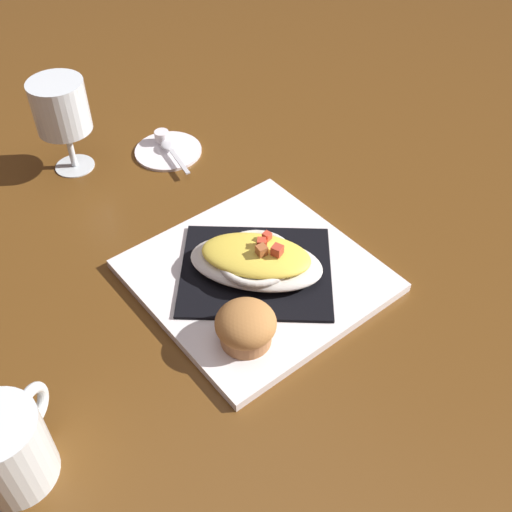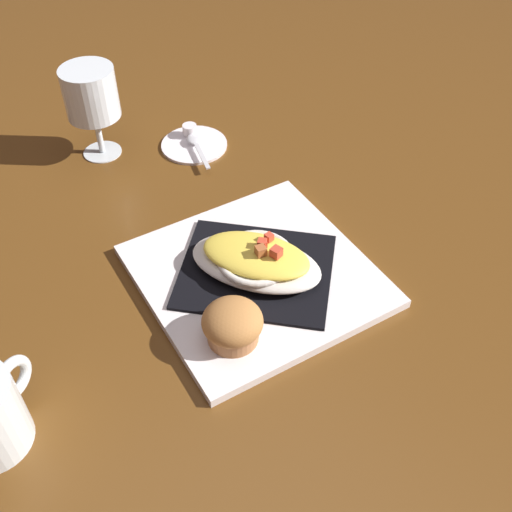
{
  "view_description": "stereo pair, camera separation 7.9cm",
  "coord_description": "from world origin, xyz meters",
  "px_view_note": "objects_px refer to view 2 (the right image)",
  "views": [
    {
      "loc": [
        -0.42,
        0.37,
        0.6
      ],
      "look_at": [
        0.0,
        0.0,
        0.04
      ],
      "focal_mm": 43.46,
      "sensor_mm": 36.0,
      "label": 1
    },
    {
      "loc": [
        -0.47,
        0.31,
        0.6
      ],
      "look_at": [
        0.0,
        0.0,
        0.04
      ],
      "focal_mm": 43.46,
      "sensor_mm": 36.0,
      "label": 2
    }
  ],
  "objects_px": {
    "stemmed_glass": "(91,97)",
    "spoon": "(195,142)",
    "square_plate": "(256,276)",
    "creamer_saucer": "(194,144)",
    "creamer_cup_0": "(190,129)",
    "gratin_dish": "(256,260)",
    "muffin": "(233,324)"
  },
  "relations": [
    {
      "from": "gratin_dish",
      "to": "square_plate",
      "type": "bearing_deg",
      "value": 52.12
    },
    {
      "from": "muffin",
      "to": "stemmed_glass",
      "type": "bearing_deg",
      "value": -3.8
    },
    {
      "from": "stemmed_glass",
      "to": "creamer_saucer",
      "type": "distance_m",
      "value": 0.18
    },
    {
      "from": "muffin",
      "to": "creamer_cup_0",
      "type": "distance_m",
      "value": 0.44
    },
    {
      "from": "gratin_dish",
      "to": "spoon",
      "type": "xyz_separation_m",
      "value": [
        0.3,
        -0.08,
        -0.02
      ]
    },
    {
      "from": "stemmed_glass",
      "to": "spoon",
      "type": "xyz_separation_m",
      "value": [
        -0.08,
        -0.13,
        -0.09
      ]
    },
    {
      "from": "gratin_dish",
      "to": "stemmed_glass",
      "type": "height_order",
      "value": "stemmed_glass"
    },
    {
      "from": "square_plate",
      "to": "creamer_cup_0",
      "type": "xyz_separation_m",
      "value": [
        0.34,
        -0.09,
        0.01
      ]
    },
    {
      "from": "stemmed_glass",
      "to": "creamer_cup_0",
      "type": "height_order",
      "value": "stemmed_glass"
    },
    {
      "from": "stemmed_glass",
      "to": "creamer_saucer",
      "type": "relative_size",
      "value": 1.36
    },
    {
      "from": "stemmed_glass",
      "to": "creamer_cup_0",
      "type": "distance_m",
      "value": 0.17
    },
    {
      "from": "stemmed_glass",
      "to": "creamer_cup_0",
      "type": "relative_size",
      "value": 6.24
    },
    {
      "from": "square_plate",
      "to": "creamer_saucer",
      "type": "relative_size",
      "value": 2.59
    },
    {
      "from": "square_plate",
      "to": "creamer_cup_0",
      "type": "distance_m",
      "value": 0.35
    },
    {
      "from": "creamer_saucer",
      "to": "spoon",
      "type": "relative_size",
      "value": 1.09
    },
    {
      "from": "gratin_dish",
      "to": "creamer_saucer",
      "type": "distance_m",
      "value": 0.32
    },
    {
      "from": "creamer_saucer",
      "to": "gratin_dish",
      "type": "bearing_deg",
      "value": 165.07
    },
    {
      "from": "spoon",
      "to": "stemmed_glass",
      "type": "bearing_deg",
      "value": 59.97
    },
    {
      "from": "gratin_dish",
      "to": "creamer_cup_0",
      "type": "height_order",
      "value": "gratin_dish"
    },
    {
      "from": "spoon",
      "to": "creamer_cup_0",
      "type": "relative_size",
      "value": 4.22
    },
    {
      "from": "gratin_dish",
      "to": "creamer_cup_0",
      "type": "bearing_deg",
      "value": -14.87
    },
    {
      "from": "spoon",
      "to": "muffin",
      "type": "bearing_deg",
      "value": 156.58
    },
    {
      "from": "muffin",
      "to": "creamer_cup_0",
      "type": "relative_size",
      "value": 3.01
    },
    {
      "from": "muffin",
      "to": "creamer_cup_0",
      "type": "bearing_deg",
      "value": -22.71
    },
    {
      "from": "gratin_dish",
      "to": "creamer_saucer",
      "type": "relative_size",
      "value": 1.79
    },
    {
      "from": "gratin_dish",
      "to": "creamer_saucer",
      "type": "xyz_separation_m",
      "value": [
        0.31,
        -0.08,
        -0.03
      ]
    },
    {
      "from": "gratin_dish",
      "to": "spoon",
      "type": "bearing_deg",
      "value": -14.95
    },
    {
      "from": "creamer_saucer",
      "to": "spoon",
      "type": "xyz_separation_m",
      "value": [
        -0.01,
        0.0,
        0.01
      ]
    },
    {
      "from": "creamer_cup_0",
      "to": "creamer_saucer",
      "type": "bearing_deg",
      "value": 165.94
    },
    {
      "from": "square_plate",
      "to": "gratin_dish",
      "type": "distance_m",
      "value": 0.03
    },
    {
      "from": "stemmed_glass",
      "to": "creamer_saucer",
      "type": "height_order",
      "value": "stemmed_glass"
    },
    {
      "from": "muffin",
      "to": "spoon",
      "type": "bearing_deg",
      "value": -23.42
    }
  ]
}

